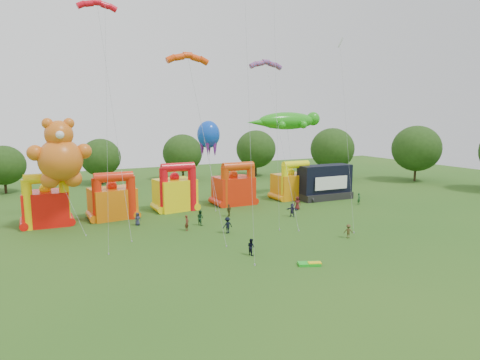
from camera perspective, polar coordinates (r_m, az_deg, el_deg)
name	(u,v)px	position (r m, az deg, el deg)	size (l,w,h in m)	color
ground	(305,271)	(38.96, 8.69, -11.90)	(160.00, 160.00, 0.00)	#235217
tree_ring	(291,201)	(37.06, 6.88, -2.86)	(123.18, 125.28, 12.07)	#352314
bouncy_castle_0	(46,205)	(58.08, -24.41, -3.10)	(5.54, 4.56, 6.70)	red
bouncy_castle_1	(113,200)	(59.05, -16.60, -2.63)	(6.03, 5.08, 6.35)	orange
bouncy_castle_2	(176,192)	(62.12, -8.59, -1.58)	(5.84, 4.93, 6.99)	yellow
bouncy_castle_3	(234,188)	(65.40, -0.77, -1.08)	(5.62, 4.52, 6.65)	red
bouncy_castle_4	(291,184)	(70.09, 6.83, -0.56)	(5.28, 4.28, 6.37)	orange
stage_trailer	(325,183)	(70.73, 11.25, -0.34)	(9.02, 3.60, 5.61)	black
teddy_bear_kite	(63,167)	(54.03, -22.52, 1.60)	(7.11, 6.77, 13.37)	#D56217
gecko_kite	(288,134)	(70.39, 6.48, 6.09)	(13.75, 6.68, 14.18)	#24A016
octopus_kite	(211,165)	(64.95, -3.91, 1.98)	(3.84, 9.04, 12.82)	blue
parafoil_kites	(224,135)	(51.21, -2.09, 6.05)	(26.33, 15.21, 27.50)	#E83F0A
diamond_kites	(244,98)	(47.36, 0.51, 10.86)	(29.51, 15.85, 40.02)	red
folded_kite_bundle	(310,264)	(40.36, 9.29, -10.96)	(2.23, 1.71, 0.31)	green
spectator_0	(138,219)	(54.81, -13.50, -5.08)	(0.79, 0.51, 1.62)	#262940
spectator_1	(187,223)	(51.30, -7.09, -5.70)	(0.69, 0.45, 1.88)	#552618
spectator_2	(200,218)	(53.62, -5.32, -5.02)	(0.92, 0.72, 1.89)	#1A4223
spectator_3	(227,225)	(49.80, -1.68, -6.05)	(1.24, 0.72, 1.93)	black
spectator_4	(229,210)	(57.86, -1.49, -4.06)	(0.99, 0.41, 1.70)	#483E1C
spectator_5	(292,210)	(58.16, 6.96, -4.00)	(1.69, 0.54, 1.82)	#2B2B47
spectator_6	(297,203)	(62.51, 7.66, -3.08)	(0.93, 0.61, 1.91)	#561819
spectator_7	(359,199)	(68.04, 15.58, -2.43)	(0.64, 0.42, 1.75)	#1D4922
spectator_8	(251,247)	(42.40, 1.49, -8.90)	(0.80, 0.63, 1.65)	black
spectator_9	(348,231)	(49.50, 14.24, -6.62)	(1.01, 0.58, 1.57)	#483B1C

